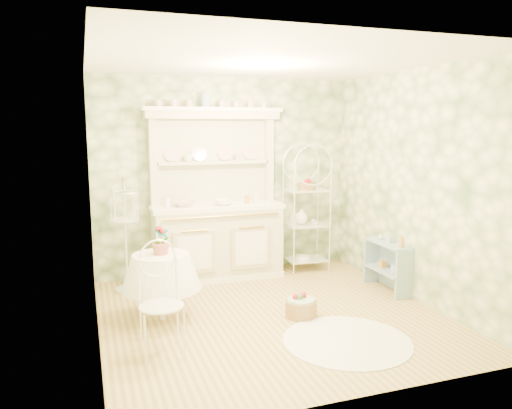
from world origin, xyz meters
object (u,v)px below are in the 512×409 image
object	(u,v)px
kitchen_dresser	(217,194)
floor_basket	(301,308)
side_shelf	(388,267)
birdcage_stand	(126,234)
bakers_rack	(307,205)
round_table	(162,289)
cafe_chair	(161,311)

from	to	relation	value
kitchen_dresser	floor_basket	world-z (taller)	kitchen_dresser
side_shelf	birdcage_stand	size ratio (longest dim) A/B	0.48
side_shelf	floor_basket	size ratio (longest dim) A/B	2.27
bakers_rack	round_table	distance (m)	2.62
side_shelf	birdcage_stand	world-z (taller)	birdcage_stand
kitchen_dresser	bakers_rack	size ratio (longest dim) A/B	1.22
round_table	birdcage_stand	distance (m)	1.17
floor_basket	kitchen_dresser	bearing A→B (deg)	106.28
birdcage_stand	floor_basket	distance (m)	2.34
bakers_rack	side_shelf	size ratio (longest dim) A/B	2.70
cafe_chair	floor_basket	bearing A→B (deg)	1.69
cafe_chair	floor_basket	size ratio (longest dim) A/B	2.66
round_table	cafe_chair	xyz separation A→B (m)	(-0.13, -0.83, 0.07)
kitchen_dresser	birdcage_stand	distance (m)	1.30
floor_basket	cafe_chair	bearing A→B (deg)	-165.30
cafe_chair	birdcage_stand	bearing A→B (deg)	81.44
round_table	birdcage_stand	world-z (taller)	birdcage_stand
side_shelf	birdcage_stand	bearing A→B (deg)	162.93
kitchen_dresser	round_table	distance (m)	1.76
round_table	bakers_rack	bearing A→B (deg)	28.52
bakers_rack	side_shelf	world-z (taller)	bakers_rack
bakers_rack	cafe_chair	bearing A→B (deg)	-135.53
floor_basket	round_table	bearing A→B (deg)	163.59
kitchen_dresser	cafe_chair	bearing A→B (deg)	-117.12
round_table	kitchen_dresser	bearing A→B (deg)	53.12
birdcage_stand	kitchen_dresser	bearing A→B (deg)	8.84
side_shelf	floor_basket	xyz separation A→B (m)	(-1.39, -0.45, -0.20)
round_table	floor_basket	distance (m)	1.51
side_shelf	round_table	distance (m)	2.82
kitchen_dresser	cafe_chair	xyz separation A→B (m)	(-1.07, -2.08, -0.74)
side_shelf	kitchen_dresser	bearing A→B (deg)	148.39
bakers_rack	floor_basket	size ratio (longest dim) A/B	6.13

